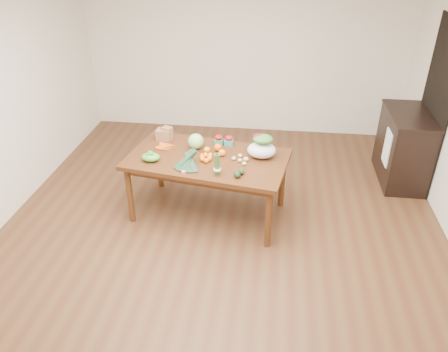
# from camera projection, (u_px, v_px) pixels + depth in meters

# --- Properties ---
(floor) EXTENTS (6.00, 6.00, 0.00)m
(floor) POSITION_uv_depth(u_px,v_px,m) (219.00, 239.00, 4.81)
(floor) COLOR #51341B
(floor) RESTS_ON ground
(room_walls) EXTENTS (5.02, 6.02, 2.70)m
(room_walls) POSITION_uv_depth(u_px,v_px,m) (218.00, 126.00, 4.13)
(room_walls) COLOR silver
(room_walls) RESTS_ON floor
(dining_table) EXTENTS (1.89, 1.25, 0.75)m
(dining_table) POSITION_uv_depth(u_px,v_px,m) (208.00, 186.00, 5.06)
(dining_table) COLOR #4B2311
(dining_table) RESTS_ON floor
(doorway_dark) EXTENTS (0.02, 1.00, 2.10)m
(doorway_dark) POSITION_uv_depth(u_px,v_px,m) (435.00, 107.00, 5.39)
(doorway_dark) COLOR black
(doorway_dark) RESTS_ON floor
(cabinet) EXTENTS (0.52, 1.02, 0.94)m
(cabinet) POSITION_uv_depth(u_px,v_px,m) (403.00, 147.00, 5.71)
(cabinet) COLOR black
(cabinet) RESTS_ON floor
(dish_towel) EXTENTS (0.02, 0.28, 0.45)m
(dish_towel) POSITION_uv_depth(u_px,v_px,m) (387.00, 148.00, 5.52)
(dish_towel) COLOR white
(dish_towel) RESTS_ON cabinet
(paper_bag) EXTENTS (0.25, 0.22, 0.16)m
(paper_bag) POSITION_uv_depth(u_px,v_px,m) (164.00, 134.00, 5.22)
(paper_bag) COLOR olive
(paper_bag) RESTS_ON dining_table
(cabbage) EXTENTS (0.18, 0.18, 0.18)m
(cabbage) POSITION_uv_depth(u_px,v_px,m) (196.00, 141.00, 5.02)
(cabbage) COLOR #A6DB7E
(cabbage) RESTS_ON dining_table
(strawberry_basket_a) EXTENTS (0.12, 0.12, 0.09)m
(strawberry_basket_a) POSITION_uv_depth(u_px,v_px,m) (219.00, 141.00, 5.13)
(strawberry_basket_a) COLOR #AD0B15
(strawberry_basket_a) RESTS_ON dining_table
(strawberry_basket_b) EXTENTS (0.11, 0.11, 0.09)m
(strawberry_basket_b) POSITION_uv_depth(u_px,v_px,m) (229.00, 141.00, 5.12)
(strawberry_basket_b) COLOR #B60C22
(strawberry_basket_b) RESTS_ON dining_table
(orange_a) EXTENTS (0.07, 0.07, 0.07)m
(orange_a) POSITION_uv_depth(u_px,v_px,m) (207.00, 150.00, 4.95)
(orange_a) COLOR orange
(orange_a) RESTS_ON dining_table
(orange_b) EXTENTS (0.09, 0.09, 0.09)m
(orange_b) POSITION_uv_depth(u_px,v_px,m) (218.00, 148.00, 4.98)
(orange_b) COLOR #FB620F
(orange_b) RESTS_ON dining_table
(orange_c) EXTENTS (0.08, 0.08, 0.08)m
(orange_c) POSITION_uv_depth(u_px,v_px,m) (222.00, 153.00, 4.88)
(orange_c) COLOR #FF9B0F
(orange_c) RESTS_ON dining_table
(mandarin_cluster) EXTENTS (0.21, 0.21, 0.09)m
(mandarin_cluster) POSITION_uv_depth(u_px,v_px,m) (206.00, 156.00, 4.80)
(mandarin_cluster) COLOR orange
(mandarin_cluster) RESTS_ON dining_table
(carrots) EXTENTS (0.25, 0.22, 0.03)m
(carrots) POSITION_uv_depth(u_px,v_px,m) (166.00, 147.00, 5.07)
(carrots) COLOR #FF5215
(carrots) RESTS_ON dining_table
(snap_pea_bag) EXTENTS (0.20, 0.15, 0.09)m
(snap_pea_bag) POSITION_uv_depth(u_px,v_px,m) (151.00, 157.00, 4.77)
(snap_pea_bag) COLOR green
(snap_pea_bag) RESTS_ON dining_table
(kale_bunch) EXTENTS (0.38, 0.45, 0.16)m
(kale_bunch) POSITION_uv_depth(u_px,v_px,m) (187.00, 162.00, 4.61)
(kale_bunch) COLOR black
(kale_bunch) RESTS_ON dining_table
(asparagus_bundle) EXTENTS (0.10, 0.13, 0.26)m
(asparagus_bundle) POSITION_uv_depth(u_px,v_px,m) (217.00, 164.00, 4.47)
(asparagus_bundle) COLOR #52873E
(asparagus_bundle) RESTS_ON dining_table
(potato_a) EXTENTS (0.05, 0.04, 0.04)m
(potato_a) POSITION_uv_depth(u_px,v_px,m) (234.00, 158.00, 4.80)
(potato_a) COLOR tan
(potato_a) RESTS_ON dining_table
(potato_b) EXTENTS (0.05, 0.05, 0.04)m
(potato_b) POSITION_uv_depth(u_px,v_px,m) (240.00, 160.00, 4.76)
(potato_b) COLOR tan
(potato_b) RESTS_ON dining_table
(potato_c) EXTENTS (0.06, 0.05, 0.05)m
(potato_c) POSITION_uv_depth(u_px,v_px,m) (246.00, 159.00, 4.78)
(potato_c) COLOR #D9B67D
(potato_c) RESTS_ON dining_table
(potato_d) EXTENTS (0.05, 0.05, 0.04)m
(potato_d) POSITION_uv_depth(u_px,v_px,m) (240.00, 156.00, 4.85)
(potato_d) COLOR tan
(potato_d) RESTS_ON dining_table
(potato_e) EXTENTS (0.05, 0.05, 0.04)m
(potato_e) POSITION_uv_depth(u_px,v_px,m) (244.00, 164.00, 4.70)
(potato_e) COLOR #D2C579
(potato_e) RESTS_ON dining_table
(avocado_a) EXTENTS (0.10, 0.12, 0.07)m
(avocado_a) POSITION_uv_depth(u_px,v_px,m) (237.00, 174.00, 4.48)
(avocado_a) COLOR black
(avocado_a) RESTS_ON dining_table
(avocado_b) EXTENTS (0.09, 0.11, 0.06)m
(avocado_b) POSITION_uv_depth(u_px,v_px,m) (241.00, 171.00, 4.54)
(avocado_b) COLOR black
(avocado_b) RESTS_ON dining_table
(salad_bag) EXTENTS (0.35, 0.29, 0.25)m
(salad_bag) POSITION_uv_depth(u_px,v_px,m) (262.00, 147.00, 4.81)
(salad_bag) COLOR silver
(salad_bag) RESTS_ON dining_table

